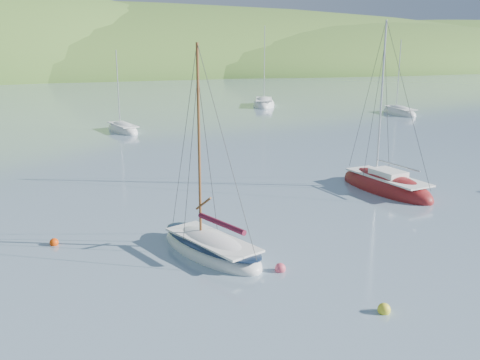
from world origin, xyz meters
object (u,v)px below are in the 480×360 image
object	(u,v)px
sloop_red	(386,187)
distant_sloop_d	(399,113)
daysailer_white	(211,248)
distant_sloop_a	(123,130)
distant_sloop_b	(264,105)

from	to	relation	value
sloop_red	distant_sloop_d	xyz separation A→B (m)	(23.70, 30.98, -0.04)
daysailer_white	sloop_red	xyz separation A→B (m)	(13.45, 6.19, -0.00)
daysailer_white	distant_sloop_a	distance (m)	35.37
distant_sloop_a	distant_sloop_d	xyz separation A→B (m)	(36.01, 1.82, 0.01)
distant_sloop_d	daysailer_white	bearing A→B (deg)	-127.46
distant_sloop_a	distant_sloop_d	distance (m)	36.06
distant_sloop_d	sloop_red	bearing A→B (deg)	-119.90
sloop_red	distant_sloop_a	size ratio (longest dim) A/B	1.24
sloop_red	distant_sloop_d	size ratio (longest dim) A/B	1.10
distant_sloop_a	distant_sloop_d	world-z (taller)	distant_sloop_d
distant_sloop_a	distant_sloop_b	bearing A→B (deg)	23.90
sloop_red	distant_sloop_d	world-z (taller)	sloop_red
daysailer_white	distant_sloop_a	world-z (taller)	daysailer_white
daysailer_white	distant_sloop_d	size ratio (longest dim) A/B	0.95
sloop_red	distant_sloop_b	distance (m)	46.89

